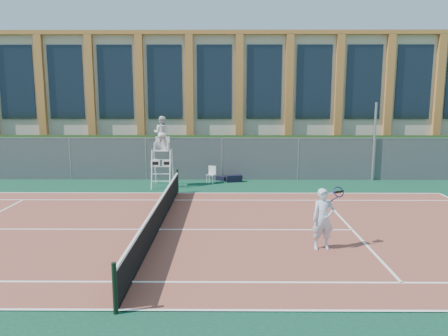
{
  "coord_description": "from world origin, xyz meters",
  "views": [
    {
      "loc": [
        2.27,
        -13.87,
        4.4
      ],
      "look_at": [
        2.15,
        3.0,
        1.6
      ],
      "focal_mm": 35.0,
      "sensor_mm": 36.0,
      "label": 1
    }
  ],
  "objects_px": {
    "steel_pole": "(374,142)",
    "plastic_chair": "(212,173)",
    "umpire_chair": "(162,135)",
    "tennis_player": "(323,219)"
  },
  "relations": [
    {
      "from": "umpire_chair",
      "to": "tennis_player",
      "type": "height_order",
      "value": "umpire_chair"
    },
    {
      "from": "plastic_chair",
      "to": "steel_pole",
      "type": "bearing_deg",
      "value": 5.28
    },
    {
      "from": "umpire_chair",
      "to": "plastic_chair",
      "type": "bearing_deg",
      "value": 20.39
    },
    {
      "from": "tennis_player",
      "to": "steel_pole",
      "type": "bearing_deg",
      "value": 65.08
    },
    {
      "from": "umpire_chair",
      "to": "plastic_chair",
      "type": "height_order",
      "value": "umpire_chair"
    },
    {
      "from": "umpire_chair",
      "to": "plastic_chair",
      "type": "relative_size",
      "value": 4.02
    },
    {
      "from": "plastic_chair",
      "to": "tennis_player",
      "type": "relative_size",
      "value": 0.49
    },
    {
      "from": "tennis_player",
      "to": "umpire_chair",
      "type": "bearing_deg",
      "value": 123.68
    },
    {
      "from": "plastic_chair",
      "to": "umpire_chair",
      "type": "bearing_deg",
      "value": -159.61
    },
    {
      "from": "steel_pole",
      "to": "plastic_chair",
      "type": "relative_size",
      "value": 4.7
    }
  ]
}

